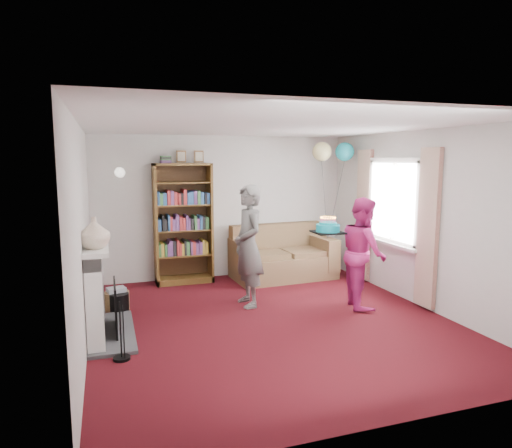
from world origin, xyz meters
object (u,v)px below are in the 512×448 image
object	(u,v)px
person_magenta	(363,252)
birthday_cake	(328,228)
sofa	(282,258)
person_striped	(248,246)
bookcase	(183,225)

from	to	relation	value
person_magenta	birthday_cake	distance (m)	0.64
sofa	person_striped	size ratio (longest dim) A/B	1.01
birthday_cake	bookcase	bearing A→B (deg)	129.72
bookcase	sofa	world-z (taller)	bookcase
sofa	person_magenta	bearing A→B (deg)	-78.46
person_striped	birthday_cake	world-z (taller)	person_striped
sofa	birthday_cake	size ratio (longest dim) A/B	4.45
sofa	person_striped	bearing A→B (deg)	-131.26
sofa	person_striped	world-z (taller)	person_striped
sofa	birthday_cake	bearing A→B (deg)	-94.21
bookcase	person_striped	size ratio (longest dim) A/B	1.29
bookcase	sofa	size ratio (longest dim) A/B	1.27
bookcase	birthday_cake	bearing A→B (deg)	-50.28
bookcase	birthday_cake	world-z (taller)	bookcase
bookcase	birthday_cake	distance (m)	2.64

